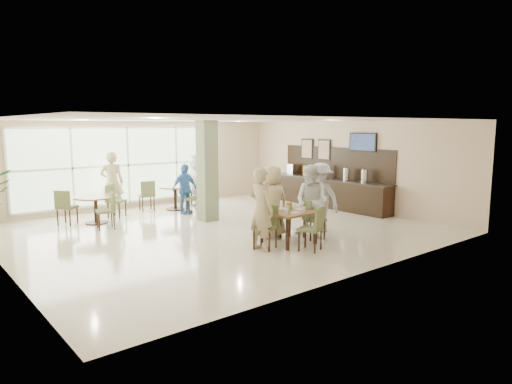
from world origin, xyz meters
TOP-DOWN VIEW (x-y plane):
  - ground at (0.00, 0.00)m, footprint 10.00×10.00m
  - room_shell at (0.00, 0.00)m, footprint 10.00×10.00m
  - window_bank at (-0.50, 4.46)m, footprint 7.00×0.04m
  - column at (0.40, 1.20)m, footprint 0.45×0.45m
  - main_table at (0.42, -2.10)m, footprint 1.02×1.02m
  - round_table_left at (-2.19, 2.82)m, footprint 1.19×1.19m
  - round_table_right at (0.52, 3.28)m, footprint 1.03×1.03m
  - chairs_main_table at (0.43, -2.13)m, footprint 2.08×1.99m
  - chairs_table_left at (-2.17, 2.80)m, footprint 2.07×1.93m
  - chairs_table_right at (0.56, 3.27)m, footprint 2.13×2.02m
  - tabletop_clutter at (0.44, -2.11)m, footprint 0.74×0.76m
  - buffet_counter at (4.70, 0.51)m, footprint 0.64×4.70m
  - wall_tv at (4.94, -0.60)m, footprint 0.06×1.00m
  - framed_art_a at (4.95, 1.00)m, footprint 0.05×0.55m
  - framed_art_b at (4.95, 1.80)m, footprint 0.05×0.55m
  - teen_left at (-0.43, -2.15)m, footprint 0.47×0.68m
  - teen_far at (0.53, -1.40)m, footprint 0.91×0.60m
  - teen_right at (1.25, -2.02)m, footprint 0.84×0.97m
  - teen_standing at (1.85, -1.73)m, footprint 0.74×1.17m
  - adult_a at (0.41, 2.48)m, footprint 0.95×0.62m
  - adult_b at (1.30, 3.24)m, footprint 1.07×1.75m
  - adult_standing at (-1.28, 3.90)m, footprint 0.81×0.69m

SIDE VIEW (x-z plane):
  - ground at x=0.00m, z-range 0.00..0.00m
  - chairs_main_table at x=0.43m, z-range 0.00..0.95m
  - chairs_table_left at x=-2.17m, z-range 0.00..0.95m
  - chairs_table_right at x=0.56m, z-range 0.00..0.95m
  - buffet_counter at x=4.70m, z-range -0.42..1.53m
  - round_table_right at x=0.52m, z-range 0.18..0.93m
  - round_table_left at x=-2.19m, z-range 0.22..0.97m
  - main_table at x=0.42m, z-range 0.29..1.04m
  - adult_a at x=0.41m, z-range 0.00..1.52m
  - tabletop_clutter at x=0.44m, z-range 0.71..0.91m
  - teen_far at x=0.53m, z-range 0.00..1.73m
  - teen_standing at x=1.85m, z-range 0.00..1.74m
  - teen_right at x=1.25m, z-range 0.00..1.74m
  - adult_b at x=1.30m, z-range 0.00..1.75m
  - teen_left at x=-0.43m, z-range 0.00..1.79m
  - adult_standing at x=-1.28m, z-range 0.00..1.89m
  - window_bank at x=-0.50m, z-range -2.10..4.90m
  - column at x=0.40m, z-range 0.00..2.80m
  - room_shell at x=0.00m, z-range -3.30..6.70m
  - framed_art_a at x=4.95m, z-range 1.50..2.20m
  - framed_art_b at x=4.95m, z-range 1.50..2.20m
  - wall_tv at x=4.94m, z-range 1.86..2.44m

